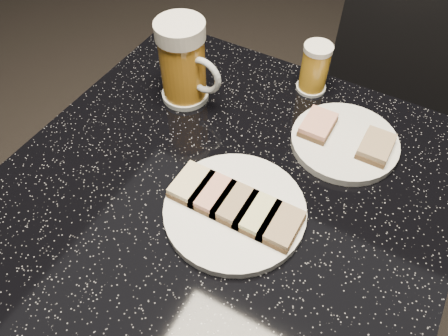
{
  "coord_description": "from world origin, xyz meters",
  "views": [
    {
      "loc": [
        0.21,
        -0.36,
        1.31
      ],
      "look_at": [
        0.0,
        0.0,
        0.8
      ],
      "focal_mm": 35.0,
      "sensor_mm": 36.0,
      "label": 1
    }
  ],
  "objects_px": {
    "table": "(224,259)",
    "chair": "(384,156)",
    "plate_small": "(344,142)",
    "beer_mug": "(184,63)",
    "plate_large": "(235,210)",
    "beer_tumbler": "(315,68)"
  },
  "relations": [
    {
      "from": "table",
      "to": "chair",
      "type": "relative_size",
      "value": 0.87
    },
    {
      "from": "plate_small",
      "to": "beer_mug",
      "type": "distance_m",
      "value": 0.32
    },
    {
      "from": "beer_mug",
      "to": "chair",
      "type": "distance_m",
      "value": 0.58
    },
    {
      "from": "beer_mug",
      "to": "plate_large",
      "type": "bearing_deg",
      "value": -42.15
    },
    {
      "from": "plate_large",
      "to": "table",
      "type": "xyz_separation_m",
      "value": [
        -0.04,
        0.03,
        -0.25
      ]
    },
    {
      "from": "plate_small",
      "to": "beer_tumbler",
      "type": "distance_m",
      "value": 0.16
    },
    {
      "from": "plate_large",
      "to": "plate_small",
      "type": "bearing_deg",
      "value": 65.97
    },
    {
      "from": "plate_small",
      "to": "beer_tumbler",
      "type": "bearing_deg",
      "value": 134.08
    },
    {
      "from": "table",
      "to": "beer_mug",
      "type": "relative_size",
      "value": 4.75
    },
    {
      "from": "plate_large",
      "to": "chair",
      "type": "relative_size",
      "value": 0.25
    },
    {
      "from": "table",
      "to": "chair",
      "type": "xyz_separation_m",
      "value": [
        0.2,
        0.44,
        -0.01
      ]
    },
    {
      "from": "table",
      "to": "plate_small",
      "type": "bearing_deg",
      "value": 53.72
    },
    {
      "from": "chair",
      "to": "beer_tumbler",
      "type": "bearing_deg",
      "value": -139.72
    },
    {
      "from": "table",
      "to": "beer_tumbler",
      "type": "bearing_deg",
      "value": 84.54
    },
    {
      "from": "beer_tumbler",
      "to": "chair",
      "type": "height_order",
      "value": "chair"
    },
    {
      "from": "plate_small",
      "to": "table",
      "type": "height_order",
      "value": "plate_small"
    },
    {
      "from": "table",
      "to": "beer_mug",
      "type": "bearing_deg",
      "value": 137.73
    },
    {
      "from": "chair",
      "to": "table",
      "type": "bearing_deg",
      "value": -114.66
    },
    {
      "from": "plate_large",
      "to": "beer_mug",
      "type": "xyz_separation_m",
      "value": [
        -0.21,
        0.19,
        0.07
      ]
    },
    {
      "from": "chair",
      "to": "beer_mug",
      "type": "bearing_deg",
      "value": -142.38
    },
    {
      "from": "plate_small",
      "to": "plate_large",
      "type": "bearing_deg",
      "value": -114.03
    },
    {
      "from": "beer_tumbler",
      "to": "chair",
      "type": "distance_m",
      "value": 0.38
    }
  ]
}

